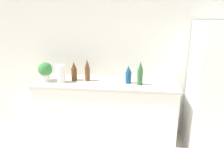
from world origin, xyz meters
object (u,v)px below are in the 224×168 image
(paper_towel_roll, at_px, (61,74))
(back_bottle_1, at_px, (128,75))
(back_bottle_0, at_px, (140,73))
(back_bottle_2, at_px, (87,70))
(back_bottle_3, at_px, (74,71))
(potted_plant, at_px, (45,70))

(paper_towel_roll, distance_m, back_bottle_1, 0.93)
(back_bottle_0, xyz_separation_m, back_bottle_2, (-0.74, 0.10, -0.01))
(back_bottle_3, bearing_deg, paper_towel_roll, -145.10)
(potted_plant, distance_m, back_bottle_1, 1.16)
(paper_towel_roll, height_order, back_bottle_2, back_bottle_2)
(back_bottle_0, xyz_separation_m, back_bottle_1, (-0.16, 0.06, -0.04))
(potted_plant, xyz_separation_m, back_bottle_0, (1.31, -0.01, -0.00))
(paper_towel_roll, bearing_deg, back_bottle_2, 16.86)
(paper_towel_roll, distance_m, back_bottle_2, 0.37)
(back_bottle_2, bearing_deg, back_bottle_3, 179.28)
(paper_towel_roll, xyz_separation_m, back_bottle_3, (0.15, 0.11, 0.01))
(back_bottle_0, distance_m, back_bottle_1, 0.17)
(potted_plant, distance_m, back_bottle_0, 1.31)
(back_bottle_3, bearing_deg, potted_plant, -166.47)
(paper_towel_roll, xyz_separation_m, back_bottle_0, (1.09, 0.01, 0.04))
(potted_plant, distance_m, back_bottle_2, 0.58)
(back_bottle_0, distance_m, back_bottle_3, 0.94)
(back_bottle_1, bearing_deg, back_bottle_3, 176.55)
(potted_plant, bearing_deg, back_bottle_0, -0.42)
(back_bottle_1, height_order, back_bottle_3, back_bottle_3)
(potted_plant, height_order, back_bottle_2, back_bottle_2)
(back_bottle_0, height_order, back_bottle_3, back_bottle_0)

